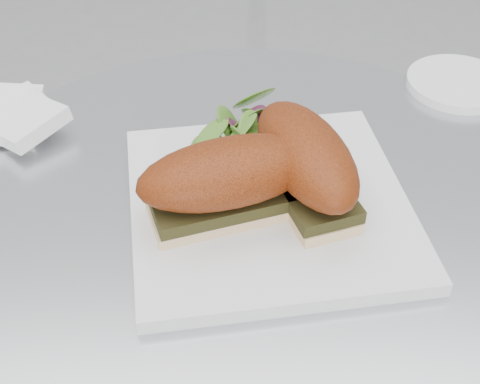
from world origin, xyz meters
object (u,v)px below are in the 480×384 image
object	(u,v)px
sandwich_right	(305,161)
saucer	(458,83)
plate	(269,204)
sandwich_left	(229,179)

from	to	relation	value
sandwich_right	saucer	size ratio (longest dim) A/B	1.42
sandwich_right	saucer	bearing A→B (deg)	117.16
plate	sandwich_right	xyz separation A→B (m)	(0.04, 0.01, 0.05)
plate	saucer	xyz separation A→B (m)	(0.26, 0.23, -0.00)
sandwich_left	saucer	world-z (taller)	sandwich_left
sandwich_left	sandwich_right	xyz separation A→B (m)	(0.08, 0.03, 0.00)
plate	sandwich_right	world-z (taller)	sandwich_right
plate	sandwich_right	distance (m)	0.06
plate	saucer	bearing A→B (deg)	41.73
sandwich_left	saucer	bearing A→B (deg)	23.03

